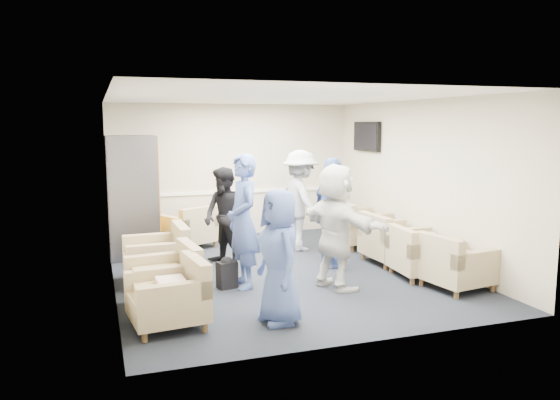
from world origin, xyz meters
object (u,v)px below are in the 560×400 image
object	(u,v)px
person_front_right	(336,227)
person_mid_left	(243,221)
armchair_right_far	(356,227)
armchair_right_near	(454,266)
armchair_right_midfar	(390,242)
armchair_left_near	(172,298)
person_mid_right	(332,213)
armchair_corner	(191,230)
person_back_right	(300,200)
armchair_left_mid	(168,281)
armchair_right_midnear	(419,256)
vending_machine	(132,196)
person_back_left	(225,217)
armchair_left_far	(160,258)
person_front_left	(279,257)

from	to	relation	value
person_front_right	person_mid_left	bearing A→B (deg)	52.14
armchair_right_far	person_front_right	bearing A→B (deg)	143.25
armchair_right_near	armchair_right_midfar	world-z (taller)	armchair_right_midfar
armchair_left_near	person_mid_right	xyz separation A→B (m)	(2.79, 1.82, 0.56)
armchair_corner	person_front_right	distance (m)	3.58
armchair_left_near	person_back_right	xyz separation A→B (m)	(2.74, 3.11, 0.59)
armchair_left_mid	armchair_right_near	bearing A→B (deg)	76.36
armchair_left_near	armchair_right_midnear	world-z (taller)	armchair_right_midnear
armchair_left_mid	vending_machine	world-z (taller)	vending_machine
armchair_left_mid	person_front_right	distance (m)	2.40
armchair_right_far	person_front_right	xyz separation A→B (m)	(-1.48, -2.30, 0.52)
person_mid_left	person_back_left	bearing A→B (deg)	174.84
armchair_left_near	armchair_left_mid	xyz separation A→B (m)	(0.04, 0.70, 0.01)
armchair_right_near	armchair_left_far	bearing A→B (deg)	57.60
armchair_right_near	person_front_right	world-z (taller)	person_front_right
armchair_corner	person_back_right	size ratio (longest dim) A/B	0.62
armchair_right_far	person_mid_left	xyz separation A→B (m)	(-2.69, -1.82, 0.58)
armchair_right_midnear	vending_machine	xyz separation A→B (m)	(-3.96, 2.82, 0.72)
armchair_left_near	armchair_right_midfar	size ratio (longest dim) A/B	1.00
armchair_left_near	armchair_corner	world-z (taller)	armchair_corner
armchair_left_near	person_mid_left	size ratio (longest dim) A/B	0.48
armchair_corner	vending_machine	xyz separation A→B (m)	(-1.05, -0.29, 0.71)
armchair_left_far	armchair_right_near	world-z (taller)	armchair_left_far
armchair_right_near	armchair_left_near	bearing A→B (deg)	83.73
armchair_left_near	person_front_left	bearing A→B (deg)	70.21
armchair_right_far	person_back_left	world-z (taller)	person_back_left
armchair_left_near	vending_machine	xyz separation A→B (m)	(-0.18, 3.65, 0.72)
armchair_right_near	person_mid_left	xyz separation A→B (m)	(-2.76, 1.06, 0.61)
armchair_left_near	armchair_corner	size ratio (longest dim) A/B	0.80
person_mid_left	armchair_right_far	bearing A→B (deg)	120.01
person_front_right	vending_machine	bearing A→B (deg)	24.89
person_back_left	person_mid_right	size ratio (longest dim) A/B	0.91
armchair_right_near	vending_machine	xyz separation A→B (m)	(-4.10, 3.49, 0.72)
armchair_right_far	person_mid_left	world-z (taller)	person_mid_left
armchair_left_mid	vending_machine	xyz separation A→B (m)	(-0.21, 2.95, 0.72)
person_front_right	armchair_left_far	bearing A→B (deg)	47.69
armchair_left_mid	person_front_right	size ratio (longest dim) A/B	0.52
armchair_right_midnear	person_front_left	distance (m)	2.85
person_front_right	armchair_right_far	bearing A→B (deg)	-49.02
person_back_right	person_front_left	bearing A→B (deg)	147.34
armchair_left_near	armchair_left_mid	world-z (taller)	armchair_left_mid
armchair_right_midnear	vending_machine	bearing A→B (deg)	58.62
armchair_left_far	armchair_right_midnear	xyz separation A→B (m)	(3.71, -1.03, -0.02)
vending_machine	person_back_left	xyz separation A→B (m)	(1.36, -1.20, -0.25)
armchair_right_midfar	person_front_left	distance (m)	3.34
person_back_right	person_front_right	world-z (taller)	person_back_right
armchair_right_midfar	person_front_left	bearing A→B (deg)	125.73
armchair_corner	person_front_right	bearing A→B (deg)	87.96
person_mid_left	person_back_right	size ratio (longest dim) A/B	1.03
armchair_corner	armchair_left_far	bearing A→B (deg)	42.00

